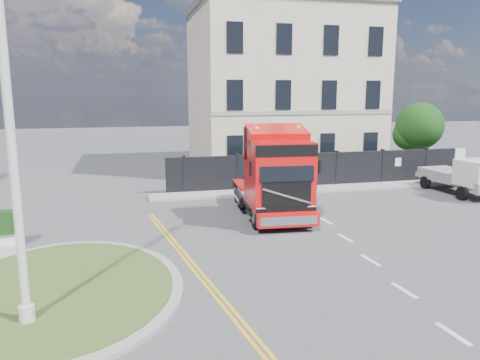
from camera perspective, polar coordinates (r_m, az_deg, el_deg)
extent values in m
plane|color=#424244|center=(17.71, 3.47, -7.39)|extent=(120.00, 120.00, 0.00)
cylinder|color=gray|center=(14.27, -21.07, -12.45)|extent=(6.80, 6.80, 0.12)
cylinder|color=#385120|center=(14.24, -21.09, -12.16)|extent=(6.20, 6.20, 0.05)
cube|color=black|center=(27.76, 9.79, 1.24)|extent=(18.00, 0.25, 2.00)
cube|color=silver|center=(32.11, 23.83, 1.75)|extent=(2.60, 0.12, 2.00)
cube|color=beige|center=(34.38, 4.94, 10.69)|extent=(12.00, 10.00, 11.00)
cube|color=#535359|center=(34.86, 5.10, 20.18)|extent=(12.30, 10.30, 0.50)
cylinder|color=#382619|center=(34.48, 20.83, 2.86)|extent=(0.24, 0.24, 2.40)
sphere|color=black|center=(34.28, 21.05, 6.17)|extent=(3.20, 3.20, 3.20)
sphere|color=black|center=(34.38, 19.92, 5.25)|extent=(2.20, 2.20, 2.20)
cube|color=gray|center=(27.12, 10.48, -1.03)|extent=(20.00, 1.60, 0.12)
cube|color=black|center=(21.61, 3.56, -2.00)|extent=(2.93, 6.46, 0.45)
cube|color=red|center=(19.68, 4.74, 0.87)|extent=(2.69, 2.78, 2.79)
cube|color=red|center=(20.52, 4.08, 4.52)|extent=(2.56, 1.09, 1.40)
cube|color=black|center=(18.39, 5.73, 1.42)|extent=(2.19, 0.23, 1.05)
cube|color=red|center=(18.52, 5.88, -4.84)|extent=(2.51, 0.54, 0.55)
cylinder|color=black|center=(19.03, 2.10, -4.46)|extent=(0.40, 1.06, 1.04)
cylinder|color=gray|center=(19.03, 2.10, -4.46)|extent=(0.40, 0.60, 0.57)
cylinder|color=black|center=(19.57, 8.31, -4.14)|extent=(0.40, 1.06, 1.04)
cylinder|color=gray|center=(19.57, 8.31, -4.14)|extent=(0.40, 0.60, 0.57)
cylinder|color=black|center=(22.41, 0.29, -2.12)|extent=(0.40, 1.06, 1.04)
cylinder|color=gray|center=(22.41, 0.29, -2.12)|extent=(0.40, 0.60, 0.57)
cylinder|color=black|center=(22.87, 5.62, -1.91)|extent=(0.40, 1.06, 1.04)
cylinder|color=gray|center=(22.87, 5.62, -1.91)|extent=(0.40, 0.60, 0.57)
cylinder|color=black|center=(23.56, -0.20, -1.48)|extent=(0.40, 1.06, 1.04)
cylinder|color=gray|center=(23.56, -0.20, -1.48)|extent=(0.40, 0.60, 0.57)
cylinder|color=black|center=(24.00, 4.88, -1.30)|extent=(0.40, 1.06, 1.04)
cylinder|color=gray|center=(24.00, 4.88, -1.30)|extent=(0.40, 0.60, 0.57)
cube|color=slate|center=(28.31, 25.12, -0.03)|extent=(2.13, 4.98, 0.26)
cube|color=silver|center=(27.05, 27.25, 0.76)|extent=(2.01, 1.91, 1.33)
cylinder|color=black|center=(26.60, 25.48, -1.48)|extent=(0.26, 0.72, 0.72)
cylinder|color=black|center=(28.98, 21.68, -0.27)|extent=(0.26, 0.72, 0.72)
cylinder|color=black|center=(30.14, 24.68, -0.09)|extent=(0.26, 0.72, 0.72)
cylinder|color=silver|center=(11.48, -26.14, 4.47)|extent=(0.20, 0.20, 8.94)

